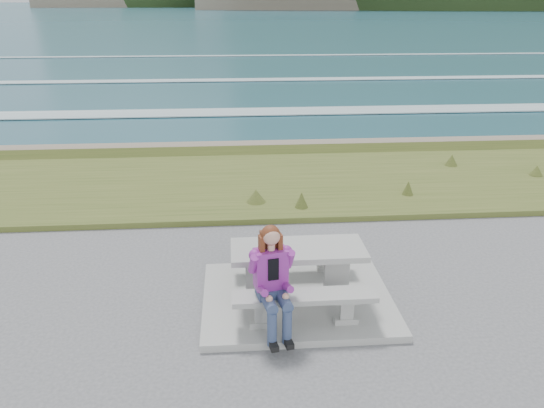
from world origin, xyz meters
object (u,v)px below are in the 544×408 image
object	(u,v)px
bench_seaward	(292,251)
seated_woman	(274,297)
picnic_table	(298,258)
bench_landward	(304,301)

from	to	relation	value
bench_seaward	seated_woman	world-z (taller)	seated_woman
picnic_table	seated_woman	size ratio (longest dim) A/B	1.31
seated_woman	bench_landward	bearing A→B (deg)	7.18
picnic_table	bench_landward	distance (m)	0.74
picnic_table	bench_landward	xyz separation A→B (m)	(0.00, -0.70, -0.23)
bench_landward	seated_woman	xyz separation A→B (m)	(-0.39, -0.13, 0.16)
bench_landward	bench_seaward	world-z (taller)	same
bench_landward	picnic_table	bearing A→B (deg)	90.00
bench_landward	seated_woman	distance (m)	0.44
bench_seaward	bench_landward	bearing A→B (deg)	-90.00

